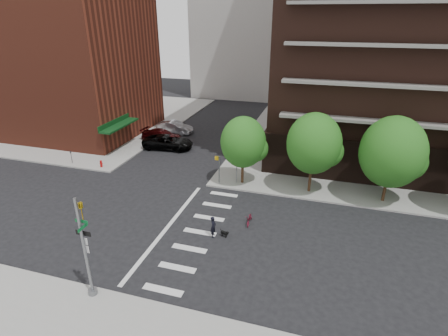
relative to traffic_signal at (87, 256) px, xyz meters
The scene contains 18 objects.
ground 7.98m from the traffic_signal, 86.42° to the left, with size 120.00×120.00×0.00m, color black.
sidewalk_ne 37.51m from the traffic_signal, 55.92° to the left, with size 39.00×33.00×0.15m, color gray.
sidewalk_nw 39.31m from the traffic_signal, 127.79° to the left, with size 31.00×33.00×0.15m, color gray.
crosswalk 8.40m from the traffic_signal, 70.35° to the left, with size 3.85×13.00×0.01m.
midrise_nw 34.19m from the traffic_signal, 130.18° to the left, with size 21.40×15.50×20.00m.
tree_a 16.66m from the traffic_signal, 74.39° to the left, with size 4.00×4.00×5.90m.
tree_b 19.20m from the traffic_signal, 56.79° to the left, with size 4.50×4.50×6.65m.
tree_c 23.02m from the traffic_signal, 44.16° to the left, with size 5.00×5.00×6.80m.
traffic_signal is the anchor object (origin of this frame).
pedestrian_signal 15.69m from the traffic_signal, 79.76° to the left, with size 2.18×0.67×2.60m.
fire_hydrant 18.42m from the traffic_signal, 123.26° to the left, with size 0.24×0.24×0.73m.
parking_meter 20.49m from the traffic_signal, 131.50° to the left, with size 0.10×0.08×1.32m.
parked_car_black 23.32m from the traffic_signal, 104.96° to the left, with size 5.74×2.65×1.60m, color black.
parked_car_maroon 25.72m from the traffic_signal, 107.54° to the left, with size 5.17×2.10×1.50m, color #3C080A.
parked_car_silver 29.19m from the traffic_signal, 105.22° to the left, with size 4.75×1.66×1.56m, color #B6B8BE.
scooter 11.90m from the traffic_signal, 55.56° to the left, with size 0.53×1.53×0.80m, color maroon.
dog_walker 8.82m from the traffic_signal, 58.08° to the left, with size 0.38×0.58×1.58m, color black.
dog 9.46m from the traffic_signal, 54.39° to the left, with size 0.60×0.32×0.51m.
Camera 1 is at (10.71, -19.65, 14.29)m, focal length 28.00 mm.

